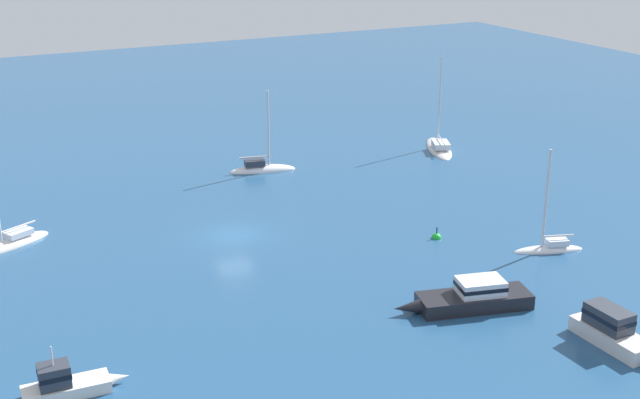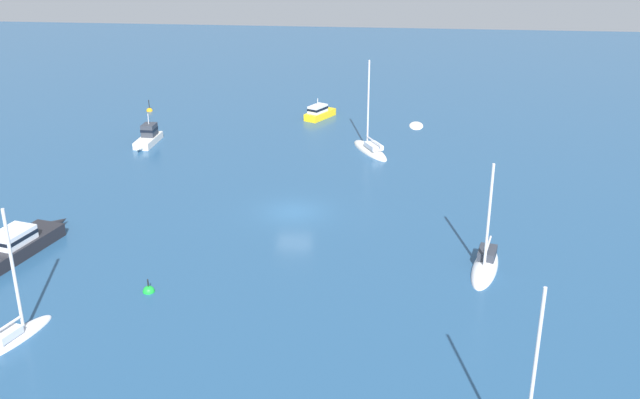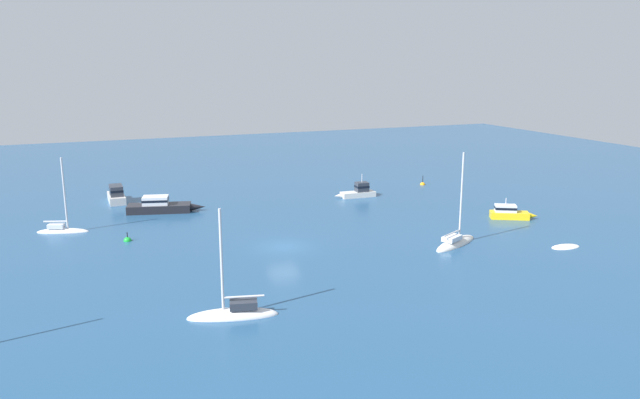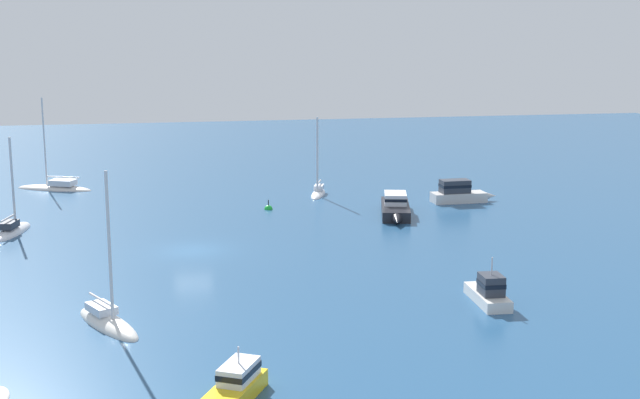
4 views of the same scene
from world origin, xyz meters
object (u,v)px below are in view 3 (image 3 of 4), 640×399
at_px(sailboat, 455,243).
at_px(motor_cruiser_1, 358,192).
at_px(channel_buoy, 423,185).
at_px(ketch, 62,230).
at_px(mooring_buoy, 128,241).
at_px(dinghy, 565,247).
at_px(cabin_cruiser, 161,206).
at_px(motor_cruiser, 510,213).
at_px(yacht_1, 234,314).
at_px(launch, 116,195).

height_order(sailboat, motor_cruiser_1, sailboat).
bearing_deg(channel_buoy, ketch, -171.16).
relative_size(ketch, mooring_buoy, 6.50).
distance_m(ketch, dinghy, 45.09).
height_order(cabin_cruiser, dinghy, cabin_cruiser).
distance_m(dinghy, motor_cruiser, 9.82).
xyz_separation_m(motor_cruiser, mooring_buoy, (-36.37, 6.19, -0.60)).
height_order(dinghy, channel_buoy, channel_buoy).
relative_size(yacht_1, motor_cruiser_1, 1.50).
bearing_deg(cabin_cruiser, channel_buoy, 17.78).
bearing_deg(sailboat, cabin_cruiser, 108.80).
xyz_separation_m(cabin_cruiser, yacht_1, (0.61, -28.98, -0.52)).
xyz_separation_m(dinghy, launch, (-34.38, 32.22, 0.79)).
bearing_deg(launch, sailboat, -138.00).
distance_m(sailboat, ketch, 35.84).
distance_m(motor_cruiser, launch, 42.69).
bearing_deg(yacht_1, motor_cruiser, -144.03).
bearing_deg(channel_buoy, launch, 172.93).
xyz_separation_m(dinghy, motor_cruiser_1, (-8.04, 24.31, 0.62)).
distance_m(motor_cruiser_1, launch, 27.51).
xyz_separation_m(dinghy, motor_cruiser, (1.84, 9.63, 0.60)).
distance_m(ketch, channel_buoy, 43.08).
xyz_separation_m(launch, channel_buoy, (37.05, -4.60, -0.78)).
relative_size(sailboat, cabin_cruiser, 1.04).
bearing_deg(dinghy, yacht_1, -172.16).
bearing_deg(cabin_cruiser, dinghy, -25.95).
bearing_deg(cabin_cruiser, yacht_1, -74.80).
bearing_deg(ketch, yacht_1, -49.30).
distance_m(cabin_cruiser, mooring_buoy, 10.50).
distance_m(motor_cruiser_1, mooring_buoy, 27.82).
xyz_separation_m(launch, mooring_buoy, (-0.14, -16.40, -0.79)).
distance_m(dinghy, mooring_buoy, 37.98).
xyz_separation_m(yacht_1, mooring_buoy, (-4.76, 19.36, -0.14)).
bearing_deg(dinghy, channel_buoy, 85.55).
height_order(ketch, launch, ketch).
relative_size(ketch, dinghy, 2.67).
bearing_deg(yacht_1, ketch, -54.21).
xyz_separation_m(sailboat, launch, (-26.13, 28.03, 0.66)).
relative_size(motor_cruiser, channel_buoy, 3.02).
bearing_deg(motor_cruiser_1, yacht_1, 54.40).
bearing_deg(motor_cruiser_1, sailboat, 91.75).
bearing_deg(sailboat, motor_cruiser, 0.98).
bearing_deg(motor_cruiser_1, motor_cruiser, 126.33).
bearing_deg(ketch, channel_buoy, 27.11).
height_order(sailboat, cabin_cruiser, sailboat).
distance_m(ketch, motor_cruiser, 43.27).
bearing_deg(mooring_buoy, motor_cruiser, -9.66).
bearing_deg(mooring_buoy, channel_buoy, 17.61).
bearing_deg(dinghy, launch, 137.93).
bearing_deg(mooring_buoy, ketch, 136.03).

